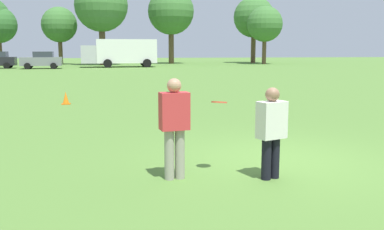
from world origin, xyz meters
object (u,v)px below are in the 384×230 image
frisbee (219,102)px  parked_car_mid_right (42,60)px  box_truck (121,52)px  player_thrower (174,123)px  player_defender (271,129)px  traffic_cone (66,98)px

frisbee → parked_car_mid_right: (-10.22, 40.83, -0.32)m
box_truck → player_thrower: bearing=-88.6°
player_defender → box_truck: 44.03m
traffic_cone → box_truck: bearing=86.6°
frisbee → box_truck: 43.52m
player_thrower → parked_car_mid_right: 42.12m
parked_car_mid_right → box_truck: 8.78m
player_defender → frisbee: (-0.78, 0.46, 0.39)m
player_thrower → parked_car_mid_right: bearing=102.9°
frisbee → parked_car_mid_right: 42.09m
frisbee → traffic_cone: frisbee is taller
player_thrower → frisbee: (0.80, 0.22, 0.30)m
box_truck → traffic_cone: bearing=-93.4°
frisbee → traffic_cone: (-3.84, 10.01, -1.01)m
player_thrower → player_defender: 1.59m
player_defender → frisbee: 0.98m
player_defender → frisbee: size_ratio=5.57×
traffic_cone → player_thrower: bearing=-73.4°
player_defender → box_truck: bearing=93.5°
player_defender → traffic_cone: size_ratio=3.17×
frisbee → parked_car_mid_right: size_ratio=0.06×
player_thrower → traffic_cone: (-3.05, 10.23, -0.71)m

